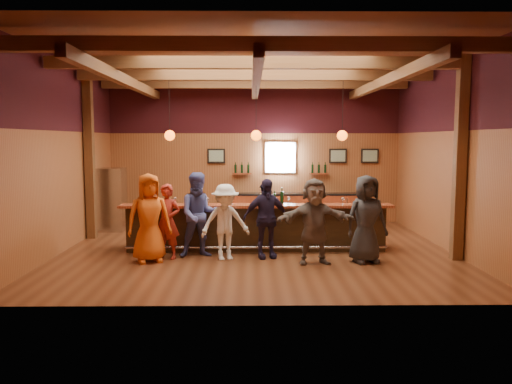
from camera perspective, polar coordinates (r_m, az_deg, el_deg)
room at (r=11.69m, az=0.01°, el=8.99°), size 9.04×9.00×4.52m
bar_counter at (r=11.95m, az=0.09°, el=-4.03°), size 6.30×1.07×1.11m
back_bar_cabinet at (r=15.54m, az=4.29°, el=-1.88°), size 4.00×0.52×0.95m
window at (r=15.60m, az=2.80°, el=3.96°), size 0.95×0.09×0.95m
framed_pictures at (r=15.67m, az=5.97°, el=4.13°), size 5.35×0.05×0.45m
wine_shelves at (r=15.56m, az=2.80°, el=2.37°), size 3.00×0.18×0.30m
pendant_lights at (r=11.62m, az=0.02°, el=6.52°), size 4.24×0.24×1.37m
stainless_fridge at (r=14.86m, az=-16.12°, el=-0.82°), size 0.70×0.70×1.80m
customer_orange at (r=10.85m, az=-12.12°, el=-2.91°), size 1.08×0.89×1.90m
customer_redvest at (r=11.09m, az=-10.11°, el=-3.33°), size 0.68×0.53×1.65m
customer_denim at (r=11.14m, az=-6.48°, el=-2.61°), size 1.05×0.89×1.89m
customer_white at (r=10.83m, az=-3.53°, el=-3.46°), size 1.20×0.91×1.65m
customer_navy at (r=10.96m, az=1.12°, el=-3.05°), size 1.11×0.69×1.76m
customer_brown at (r=10.53m, az=6.69°, el=-3.34°), size 1.73×0.73×1.80m
customer_dark at (r=10.81m, az=12.49°, el=-3.04°), size 1.02×0.78×1.86m
bartender at (r=12.71m, az=0.94°, el=-2.32°), size 0.62×0.48×1.53m
ice_bucket at (r=11.55m, az=1.01°, el=-0.80°), size 0.23×0.23×0.25m
bottle_a at (r=11.66m, az=2.13°, el=-0.76°), size 0.07×0.07×0.31m
bottle_b at (r=11.70m, az=2.98°, el=-0.61°), size 0.08×0.08×0.38m
glass_a at (r=11.82m, az=-12.38°, el=-0.81°), size 0.07×0.07×0.17m
glass_b at (r=11.70m, az=-9.23°, el=-0.82°), size 0.07×0.07×0.17m
glass_c at (r=11.61m, az=-7.89°, el=-0.79°), size 0.08×0.08×0.19m
glass_d at (r=11.53m, az=-5.56°, el=-0.83°), size 0.08×0.08×0.18m
glass_e at (r=11.52m, az=-2.78°, el=-0.84°), size 0.08×0.08×0.17m
glass_f at (r=11.49m, az=3.75°, el=-0.79°), size 0.08×0.08×0.19m
glass_g at (r=11.65m, az=6.49°, el=-0.79°), size 0.08×0.08×0.17m
glass_h at (r=11.66m, az=9.88°, el=-0.81°), size 0.08×0.08×0.18m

